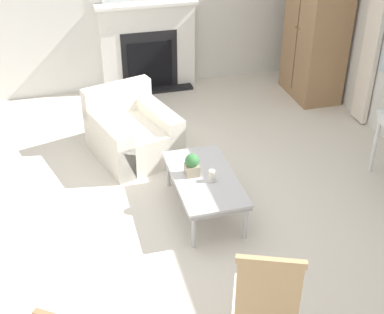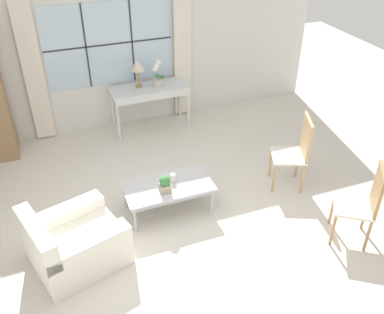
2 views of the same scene
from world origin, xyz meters
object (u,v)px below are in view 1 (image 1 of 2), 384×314
(coffee_table, at_px, (204,180))
(pillar_candle, at_px, (212,176))
(potted_plant_small, at_px, (192,164))
(side_chair_wooden, at_px, (266,300))
(armoire, at_px, (317,23))
(armchair_upholstered, at_px, (133,135))
(fireplace, at_px, (148,38))

(coffee_table, relative_size, pillar_candle, 8.71)
(coffee_table, distance_m, potted_plant_small, 0.20)
(side_chair_wooden, distance_m, pillar_candle, 1.71)
(armoire, xyz_separation_m, armchair_upholstered, (0.97, -2.68, -0.77))
(coffee_table, bearing_deg, potted_plant_small, -123.18)
(armoire, distance_m, armchair_upholstered, 2.95)
(armchair_upholstered, xyz_separation_m, potted_plant_small, (1.17, 0.39, 0.25))
(side_chair_wooden, bearing_deg, fireplace, 178.23)
(potted_plant_small, xyz_separation_m, pillar_candle, (0.15, 0.15, -0.06))
(fireplace, xyz_separation_m, armchair_upholstered, (1.79, -0.54, -0.49))
(armoire, height_order, pillar_candle, armoire)
(side_chair_wooden, xyz_separation_m, coffee_table, (-1.78, 0.10, -0.24))
(fireplace, distance_m, coffee_table, 3.05)
(fireplace, bearing_deg, coffee_table, -0.98)
(armchair_upholstered, height_order, coffee_table, armchair_upholstered)
(side_chair_wooden, distance_m, coffee_table, 1.80)
(fireplace, xyz_separation_m, side_chair_wooden, (4.80, -0.15, -0.16))
(fireplace, relative_size, armoire, 1.12)
(armchair_upholstered, relative_size, side_chair_wooden, 1.09)
(fireplace, height_order, side_chair_wooden, fireplace)
(armchair_upholstered, relative_size, coffee_table, 1.03)
(coffee_table, bearing_deg, pillar_candle, 29.22)
(armoire, xyz_separation_m, potted_plant_small, (2.14, -2.29, -0.52))
(coffee_table, xyz_separation_m, pillar_candle, (0.08, 0.05, 0.09))
(fireplace, bearing_deg, armchair_upholstered, -16.91)
(pillar_candle, bearing_deg, fireplace, 179.90)
(armchair_upholstered, xyz_separation_m, pillar_candle, (1.32, 0.54, 0.19))
(potted_plant_small, relative_size, pillar_candle, 1.77)
(armchair_upholstered, height_order, side_chair_wooden, side_chair_wooden)
(armoire, height_order, coffee_table, armoire)
(armoire, distance_m, potted_plant_small, 3.18)
(armoire, relative_size, side_chair_wooden, 1.97)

